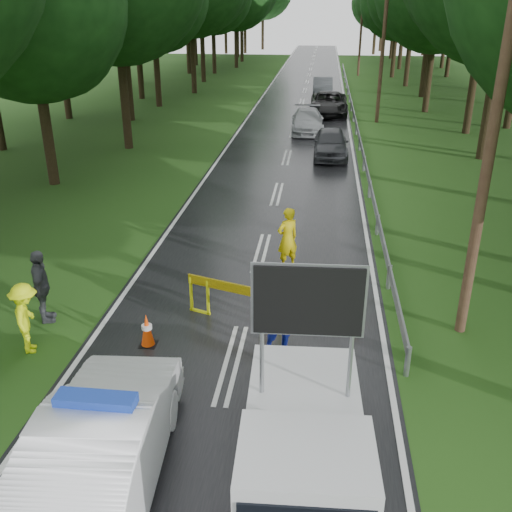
# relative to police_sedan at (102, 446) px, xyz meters

# --- Properties ---
(ground) EXTENTS (160.00, 160.00, 0.00)m
(ground) POSITION_rel_police_sedan_xyz_m (1.46, 3.61, -0.82)
(ground) COLOR #1D4012
(ground) RESTS_ON ground
(road) EXTENTS (7.00, 140.00, 0.02)m
(road) POSITION_rel_police_sedan_xyz_m (1.46, 33.61, -0.81)
(road) COLOR black
(road) RESTS_ON ground
(guardrail) EXTENTS (0.12, 60.06, 0.70)m
(guardrail) POSITION_rel_police_sedan_xyz_m (5.16, 33.28, -0.27)
(guardrail) COLOR gray
(guardrail) RESTS_ON ground
(utility_pole_near) EXTENTS (1.40, 0.24, 10.00)m
(utility_pole_near) POSITION_rel_police_sedan_xyz_m (6.66, 5.61, 4.24)
(utility_pole_near) COLOR #422A1E
(utility_pole_near) RESTS_ON ground
(utility_pole_mid) EXTENTS (1.40, 0.24, 10.00)m
(utility_pole_mid) POSITION_rel_police_sedan_xyz_m (6.66, 31.61, 4.24)
(utility_pole_mid) COLOR #422A1E
(utility_pole_mid) RESTS_ON ground
(utility_pole_far) EXTENTS (1.40, 0.24, 10.00)m
(utility_pole_far) POSITION_rel_police_sedan_xyz_m (6.66, 57.61, 4.24)
(utility_pole_far) COLOR #422A1E
(utility_pole_far) RESTS_ON ground
(police_sedan) EXTENTS (2.09, 5.08, 1.80)m
(police_sedan) POSITION_rel_police_sedan_xyz_m (0.00, 0.00, 0.00)
(police_sedan) COLOR white
(police_sedan) RESTS_ON ground
(work_truck) EXTENTS (2.12, 4.45, 3.48)m
(work_truck) POSITION_rel_police_sedan_xyz_m (3.13, 0.18, 0.12)
(work_truck) COLOR gray
(work_truck) RESTS_ON ground
(barrier) EXTENTS (2.39, 0.83, 1.03)m
(barrier) POSITION_rel_police_sedan_xyz_m (1.25, 5.40, -0.04)
(barrier) COLOR #CDD70B
(barrier) RESTS_ON ground
(officer) EXTENTS (0.81, 0.77, 1.87)m
(officer) POSITION_rel_police_sedan_xyz_m (2.33, 8.61, 0.11)
(officer) COLOR #D0B90B
(officer) RESTS_ON ground
(civilian) EXTENTS (1.19, 1.09, 1.97)m
(civilian) POSITION_rel_police_sedan_xyz_m (2.57, 4.11, 0.16)
(civilian) COLOR #172599
(civilian) RESTS_ON ground
(bystander_left) EXTENTS (0.96, 1.22, 1.65)m
(bystander_left) POSITION_rel_police_sedan_xyz_m (-3.07, 3.61, 0.00)
(bystander_left) COLOR #E4FF0D
(bystander_left) RESTS_ON ground
(bystander_mid) EXTENTS (0.81, 1.18, 1.86)m
(bystander_mid) POSITION_rel_police_sedan_xyz_m (-3.33, 4.90, 0.11)
(bystander_mid) COLOR #44464C
(bystander_mid) RESTS_ON ground
(queue_car_first) EXTENTS (1.73, 4.22, 1.43)m
(queue_car_first) POSITION_rel_police_sedan_xyz_m (3.62, 21.99, -0.11)
(queue_car_first) COLOR #3A3B41
(queue_car_first) RESTS_ON ground
(queue_car_second) EXTENTS (2.05, 4.68, 1.34)m
(queue_car_second) POSITION_rel_police_sedan_xyz_m (2.26, 27.99, -0.15)
(queue_car_second) COLOR #94989C
(queue_car_second) RESTS_ON ground
(queue_car_third) EXTENTS (2.54, 5.50, 1.53)m
(queue_car_third) POSITION_rel_police_sedan_xyz_m (3.52, 33.99, -0.06)
(queue_car_third) COLOR black
(queue_car_third) RESTS_ON ground
(queue_car_fourth) EXTENTS (1.65, 4.58, 1.50)m
(queue_car_fourth) POSITION_rel_police_sedan_xyz_m (3.03, 42.52, -0.07)
(queue_car_fourth) COLOR #3E4145
(queue_car_fourth) RESTS_ON ground
(cone_near_left) EXTENTS (0.30, 0.30, 0.64)m
(cone_near_left) POSITION_rel_police_sedan_xyz_m (-1.18, 2.51, -0.51)
(cone_near_left) COLOR black
(cone_near_left) RESTS_ON ground
(cone_center) EXTENTS (0.36, 0.36, 0.76)m
(cone_center) POSITION_rel_police_sedan_xyz_m (1.96, 5.61, -0.45)
(cone_center) COLOR black
(cone_center) RESTS_ON ground
(cone_far) EXTENTS (0.33, 0.33, 0.71)m
(cone_far) POSITION_rel_police_sedan_xyz_m (2.06, 6.40, -0.48)
(cone_far) COLOR black
(cone_far) RESTS_ON ground
(cone_left_mid) EXTENTS (0.38, 0.38, 0.81)m
(cone_left_mid) POSITION_rel_police_sedan_xyz_m (-0.54, 4.11, -0.43)
(cone_left_mid) COLOR black
(cone_left_mid) RESTS_ON ground
(cone_right) EXTENTS (0.32, 0.32, 0.67)m
(cone_right) POSITION_rel_police_sedan_xyz_m (4.24, 5.65, -0.50)
(cone_right) COLOR black
(cone_right) RESTS_ON ground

